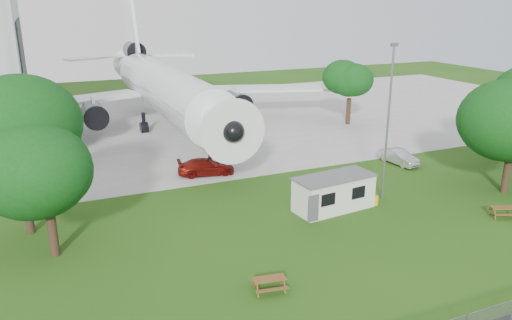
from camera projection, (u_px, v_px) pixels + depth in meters
name	position (u px, v px, depth m)	size (l,w,h in m)	color
ground	(335.00, 253.00, 31.11)	(160.00, 160.00, 0.00)	#2F5B16
concrete_apron	(177.00, 123.00, 64.31)	(120.00, 46.00, 0.03)	#B7B7B2
airliner	(163.00, 86.00, 60.08)	(46.36, 47.73, 17.69)	white
site_cabin	(334.00, 193.00, 37.34)	(6.88, 3.35, 2.62)	silver
picnic_west	(269.00, 290.00, 27.06)	(1.80, 1.50, 0.76)	brown
picnic_east	(502.00, 217.00, 36.33)	(1.80, 1.50, 0.76)	brown
lamp_mast	(388.00, 125.00, 37.83)	(0.16, 0.16, 12.00)	slate
tree_west_big	(16.00, 132.00, 31.75)	(8.73, 8.73, 11.39)	#382619
tree_west_small	(45.00, 176.00, 29.29)	(7.08, 7.08, 8.75)	#382619
tree_far_apron	(350.00, 80.00, 62.15)	(5.37, 5.37, 8.39)	#382619
car_ne_sedan	(399.00, 157.00, 47.91)	(1.49, 4.27, 1.41)	#AEB0B6
car_apron_van	(206.00, 167.00, 44.92)	(2.07, 5.09, 1.48)	maroon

